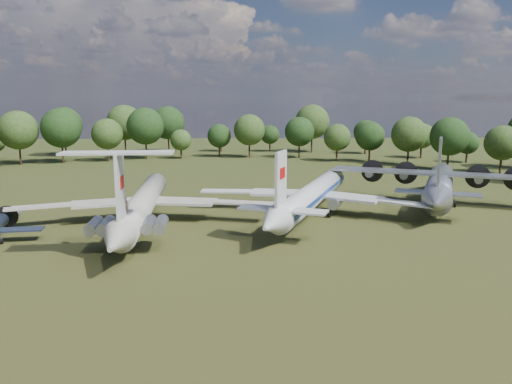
{
  "coord_description": "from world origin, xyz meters",
  "views": [
    {
      "loc": [
        6.61,
        -68.05,
        17.26
      ],
      "look_at": [
        9.59,
        -3.2,
        5.0
      ],
      "focal_mm": 35.0,
      "sensor_mm": 36.0,
      "label": 1
    }
  ],
  "objects_px": {
    "person_on_il62": "(126,205)",
    "tu104_jet": "(312,199)",
    "an12_transport": "(439,189)",
    "il62_airliner": "(143,208)"
  },
  "relations": [
    {
      "from": "tu104_jet",
      "to": "person_on_il62",
      "type": "height_order",
      "value": "person_on_il62"
    },
    {
      "from": "an12_transport",
      "to": "person_on_il62",
      "type": "relative_size",
      "value": 21.03
    },
    {
      "from": "an12_transport",
      "to": "il62_airliner",
      "type": "bearing_deg",
      "value": -142.55
    },
    {
      "from": "person_on_il62",
      "to": "tu104_jet",
      "type": "bearing_deg",
      "value": -123.41
    },
    {
      "from": "il62_airliner",
      "to": "person_on_il62",
      "type": "height_order",
      "value": "person_on_il62"
    },
    {
      "from": "il62_airliner",
      "to": "an12_transport",
      "type": "xyz_separation_m",
      "value": [
        46.17,
        10.87,
        0.28
      ]
    },
    {
      "from": "tu104_jet",
      "to": "an12_transport",
      "type": "height_order",
      "value": "an12_transport"
    },
    {
      "from": "tu104_jet",
      "to": "an12_transport",
      "type": "bearing_deg",
      "value": 37.59
    },
    {
      "from": "il62_airliner",
      "to": "an12_transport",
      "type": "height_order",
      "value": "an12_transport"
    },
    {
      "from": "tu104_jet",
      "to": "il62_airliner",
      "type": "bearing_deg",
      "value": -146.18
    }
  ]
}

